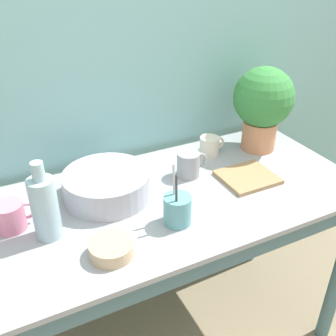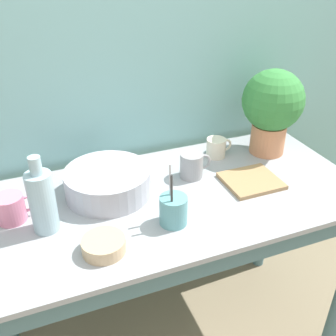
{
  "view_description": "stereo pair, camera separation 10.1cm",
  "coord_description": "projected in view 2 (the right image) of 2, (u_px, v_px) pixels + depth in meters",
  "views": [
    {
      "loc": [
        -0.53,
        -0.72,
        1.65
      ],
      "look_at": [
        0.0,
        0.34,
        0.95
      ],
      "focal_mm": 42.0,
      "sensor_mm": 36.0,
      "label": 1
    },
    {
      "loc": [
        -0.43,
        -0.76,
        1.65
      ],
      "look_at": [
        0.0,
        0.34,
        0.95
      ],
      "focal_mm": 42.0,
      "sensor_mm": 36.0,
      "label": 2
    }
  ],
  "objects": [
    {
      "name": "wall_back",
      "position": [
        132.0,
        67.0,
        1.56
      ],
      "size": [
        6.0,
        0.05,
        2.4
      ],
      "color": "#7AB2B2",
      "rests_on": "ground_plane"
    },
    {
      "name": "bowl_wash_large",
      "position": [
        108.0,
        182.0,
        1.42
      ],
      "size": [
        0.31,
        0.31,
        0.1
      ],
      "color": "#A8A8B2",
      "rests_on": "counter_table"
    },
    {
      "name": "mug_grey",
      "position": [
        192.0,
        165.0,
        1.53
      ],
      "size": [
        0.13,
        0.09,
        0.1
      ],
      "color": "gray",
      "rests_on": "counter_table"
    },
    {
      "name": "mug_cream",
      "position": [
        216.0,
        148.0,
        1.68
      ],
      "size": [
        0.12,
        0.08,
        0.08
      ],
      "color": "beige",
      "rests_on": "counter_table"
    },
    {
      "name": "potted_plant",
      "position": [
        272.0,
        106.0,
        1.63
      ],
      "size": [
        0.26,
        0.26,
        0.37
      ],
      "color": "tan",
      "rests_on": "counter_table"
    },
    {
      "name": "tray_board",
      "position": [
        251.0,
        181.0,
        1.51
      ],
      "size": [
        0.21,
        0.19,
        0.02
      ],
      "color": "#99754C",
      "rests_on": "counter_table"
    },
    {
      "name": "counter_table",
      "position": [
        171.0,
        234.0,
        1.49
      ],
      "size": [
        1.46,
        0.68,
        0.83
      ],
      "color": "slate",
      "rests_on": "ground_plane"
    },
    {
      "name": "mug_pink",
      "position": [
        11.0,
        208.0,
        1.29
      ],
      "size": [
        0.13,
        0.1,
        0.09
      ],
      "color": "pink",
      "rests_on": "counter_table"
    },
    {
      "name": "bowl_small_tan",
      "position": [
        104.0,
        245.0,
        1.17
      ],
      "size": [
        0.13,
        0.13,
        0.04
      ],
      "color": "tan",
      "rests_on": "counter_table"
    },
    {
      "name": "bottle_tall",
      "position": [
        42.0,
        201.0,
        1.22
      ],
      "size": [
        0.08,
        0.08,
        0.27
      ],
      "color": "#93B2BC",
      "rests_on": "counter_table"
    },
    {
      "name": "utensil_cup",
      "position": [
        173.0,
        210.0,
        1.27
      ],
      "size": [
        0.09,
        0.09,
        0.21
      ],
      "color": "#569399",
      "rests_on": "counter_table"
    }
  ]
}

